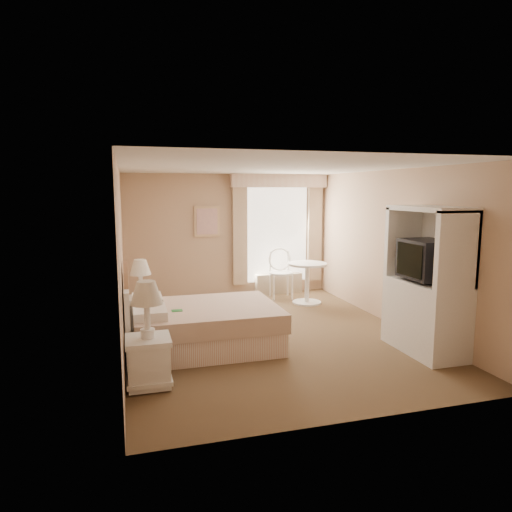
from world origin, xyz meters
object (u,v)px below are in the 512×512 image
object	(u,v)px
nightstand_far	(141,304)
round_table	(307,276)
bed	(197,324)
armoire	(427,293)
nightstand_near	(148,348)
cafe_chair	(280,269)

from	to	relation	value
nightstand_far	round_table	world-z (taller)	nightstand_far
bed	nightstand_far	size ratio (longest dim) A/B	1.87
bed	armoire	xyz separation A→B (m)	(2.94, -0.99, 0.49)
nightstand_near	round_table	xyz separation A→B (m)	(3.14, 3.06, 0.08)
cafe_chair	nightstand_far	bearing A→B (deg)	-145.31
round_table	armoire	xyz separation A→B (m)	(0.52, -2.92, 0.29)
cafe_chair	armoire	xyz separation A→B (m)	(0.84, -3.56, 0.23)
nightstand_far	armoire	size ratio (longest dim) A/B	0.56
nightstand_far	round_table	distance (m)	3.26
bed	cafe_chair	distance (m)	3.32
nightstand_far	cafe_chair	size ratio (longest dim) A/B	1.09
bed	cafe_chair	xyz separation A→B (m)	(2.10, 2.57, 0.25)
bed	round_table	world-z (taller)	bed
bed	armoire	bearing A→B (deg)	-18.60
bed	nightstand_near	bearing A→B (deg)	-122.42
round_table	cafe_chair	world-z (taller)	cafe_chair
armoire	round_table	bearing A→B (deg)	100.00
round_table	cafe_chair	bearing A→B (deg)	117.41
round_table	nightstand_near	bearing A→B (deg)	-135.73
round_table	nightstand_far	bearing A→B (deg)	-164.19
bed	nightstand_near	world-z (taller)	bed
nightstand_far	armoire	world-z (taller)	armoire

